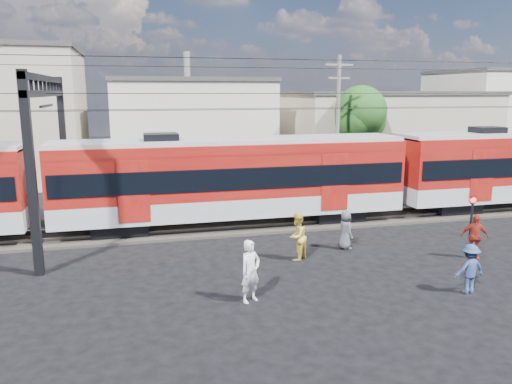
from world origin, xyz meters
TOP-DOWN VIEW (x-y plane):
  - ground at (0.00, 0.00)m, footprint 120.00×120.00m
  - track_bed at (0.00, 8.00)m, footprint 70.00×3.40m
  - rail_near at (0.00, 7.25)m, footprint 70.00×0.12m
  - rail_far at (0.00, 8.75)m, footprint 70.00×0.12m
  - commuter_train at (-1.98, 8.00)m, footprint 50.30×3.08m
  - catenary at (-8.65, 8.00)m, footprint 70.00×9.30m
  - building_midwest at (-2.00, 27.00)m, footprint 12.24×12.24m
  - building_mideast at (14.00, 24.00)m, footprint 16.32×10.20m
  - building_east at (28.00, 28.00)m, footprint 10.20×10.20m
  - utility_pole_mid at (6.00, 15.00)m, footprint 1.80×0.24m
  - tree_near at (9.19, 18.09)m, footprint 3.82×3.64m
  - pedestrian_a at (-3.38, -0.50)m, footprint 0.84×0.73m
  - pedestrian_b at (-0.77, 2.78)m, footprint 1.13×1.11m
  - pedestrian_c at (3.48, -1.54)m, footprint 1.07×0.65m
  - pedestrian_d at (5.84, 1.31)m, footprint 1.09×0.80m
  - pedestrian_e at (1.56, 3.60)m, footprint 0.63×0.85m
  - crossing_signal at (7.75, 4.00)m, footprint 0.26×0.26m

SIDE VIEW (x-z plane):
  - ground at x=0.00m, z-range 0.00..0.00m
  - track_bed at x=0.00m, z-range 0.00..0.12m
  - rail_near at x=0.00m, z-range 0.12..0.24m
  - rail_far at x=0.00m, z-range 0.12..0.24m
  - pedestrian_e at x=1.56m, z-range 0.00..1.58m
  - pedestrian_c at x=3.48m, z-range 0.00..1.60m
  - pedestrian_d at x=5.84m, z-range 0.00..1.72m
  - pedestrian_b at x=-0.77m, z-range 0.00..1.83m
  - pedestrian_a at x=-3.38m, z-range 0.00..1.93m
  - crossing_signal at x=7.75m, z-range 0.34..2.12m
  - commuter_train at x=-1.98m, z-range 0.31..4.49m
  - building_mideast at x=14.00m, z-range 0.01..6.31m
  - building_midwest at x=-2.00m, z-range 0.01..7.31m
  - building_east at x=28.00m, z-range 0.01..8.31m
  - utility_pole_mid at x=6.00m, z-range 0.28..8.78m
  - tree_near at x=9.19m, z-range 1.30..8.02m
  - catenary at x=-8.65m, z-range 1.38..8.89m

